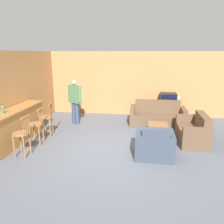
{
  "coord_description": "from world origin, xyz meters",
  "views": [
    {
      "loc": [
        0.81,
        -5.33,
        2.53
      ],
      "look_at": [
        -0.1,
        0.81,
        0.85
      ],
      "focal_mm": 35.0,
      "sensor_mm": 36.0,
      "label": 1
    }
  ],
  "objects_px": {
    "couch_far": "(157,117)",
    "person_by_window": "(75,100)",
    "bar_chair_far": "(47,119)",
    "bar_chair_mid": "(36,126)",
    "bottle": "(3,109)",
    "table_lamp": "(177,95)",
    "bar_chair_near": "(22,136)",
    "armchair_near": "(154,146)",
    "tv_unit": "(167,112)",
    "loveseat_right": "(194,132)",
    "tv": "(168,99)",
    "coffee_table": "(158,128)"
  },
  "relations": [
    {
      "from": "loveseat_right",
      "to": "tv",
      "type": "relative_size",
      "value": 2.23
    },
    {
      "from": "bottle",
      "to": "coffee_table",
      "type": "bearing_deg",
      "value": 17.77
    },
    {
      "from": "loveseat_right",
      "to": "bar_chair_mid",
      "type": "bearing_deg",
      "value": -169.59
    },
    {
      "from": "armchair_near",
      "to": "loveseat_right",
      "type": "bearing_deg",
      "value": 45.16
    },
    {
      "from": "tv",
      "to": "bottle",
      "type": "bearing_deg",
      "value": -142.1
    },
    {
      "from": "armchair_near",
      "to": "tv",
      "type": "bearing_deg",
      "value": 79.6
    },
    {
      "from": "bar_chair_mid",
      "to": "tv",
      "type": "distance_m",
      "value": 5.03
    },
    {
      "from": "bar_chair_near",
      "to": "bar_chair_far",
      "type": "bearing_deg",
      "value": 90.01
    },
    {
      "from": "bar_chair_near",
      "to": "armchair_near",
      "type": "bearing_deg",
      "value": 7.03
    },
    {
      "from": "coffee_table",
      "to": "person_by_window",
      "type": "xyz_separation_m",
      "value": [
        -2.93,
        1.05,
        0.56
      ]
    },
    {
      "from": "bar_chair_far",
      "to": "bottle",
      "type": "height_order",
      "value": "bottle"
    },
    {
      "from": "tv",
      "to": "bar_chair_near",
      "type": "bearing_deg",
      "value": -135.08
    },
    {
      "from": "bar_chair_far",
      "to": "tv",
      "type": "xyz_separation_m",
      "value": [
        3.92,
        2.47,
        0.25
      ]
    },
    {
      "from": "armchair_near",
      "to": "loveseat_right",
      "type": "xyz_separation_m",
      "value": [
        1.18,
        1.19,
        -0.01
      ]
    },
    {
      "from": "armchair_near",
      "to": "bottle",
      "type": "bearing_deg",
      "value": -179.05
    },
    {
      "from": "bar_chair_mid",
      "to": "bar_chair_far",
      "type": "distance_m",
      "value": 0.67
    },
    {
      "from": "tv_unit",
      "to": "loveseat_right",
      "type": "bearing_deg",
      "value": -77.05
    },
    {
      "from": "bar_chair_far",
      "to": "bottle",
      "type": "relative_size",
      "value": 4.21
    },
    {
      "from": "table_lamp",
      "to": "loveseat_right",
      "type": "bearing_deg",
      "value": -84.67
    },
    {
      "from": "coffee_table",
      "to": "bottle",
      "type": "relative_size",
      "value": 4.05
    },
    {
      "from": "bar_chair_near",
      "to": "table_lamp",
      "type": "height_order",
      "value": "table_lamp"
    },
    {
      "from": "tv_unit",
      "to": "bottle",
      "type": "bearing_deg",
      "value": -142.08
    },
    {
      "from": "tv",
      "to": "table_lamp",
      "type": "distance_m",
      "value": 0.35
    },
    {
      "from": "coffee_table",
      "to": "tv",
      "type": "bearing_deg",
      "value": 78.08
    },
    {
      "from": "bar_chair_near",
      "to": "couch_far",
      "type": "relative_size",
      "value": 0.54
    },
    {
      "from": "armchair_near",
      "to": "bottle",
      "type": "distance_m",
      "value": 4.03
    },
    {
      "from": "person_by_window",
      "to": "armchair_near",
      "type": "bearing_deg",
      "value": -39.86
    },
    {
      "from": "bottle",
      "to": "person_by_window",
      "type": "bearing_deg",
      "value": 63.42
    },
    {
      "from": "bar_chair_mid",
      "to": "tv",
      "type": "height_order",
      "value": "bar_chair_mid"
    },
    {
      "from": "bar_chair_far",
      "to": "table_lamp",
      "type": "distance_m",
      "value": 4.93
    },
    {
      "from": "tv_unit",
      "to": "tv",
      "type": "relative_size",
      "value": 1.51
    },
    {
      "from": "table_lamp",
      "to": "person_by_window",
      "type": "distance_m",
      "value": 3.91
    },
    {
      "from": "bottle",
      "to": "table_lamp",
      "type": "distance_m",
      "value": 6.08
    },
    {
      "from": "bar_chair_far",
      "to": "bar_chair_mid",
      "type": "bearing_deg",
      "value": -89.99
    },
    {
      "from": "couch_far",
      "to": "loveseat_right",
      "type": "xyz_separation_m",
      "value": [
        0.97,
        -1.44,
        -0.0
      ]
    },
    {
      "from": "bar_chair_near",
      "to": "armchair_near",
      "type": "relative_size",
      "value": 1.12
    },
    {
      "from": "bar_chair_mid",
      "to": "bar_chair_far",
      "type": "height_order",
      "value": "same"
    },
    {
      "from": "couch_far",
      "to": "tv_unit",
      "type": "bearing_deg",
      "value": 63.85
    },
    {
      "from": "bottle",
      "to": "table_lamp",
      "type": "height_order",
      "value": "bottle"
    },
    {
      "from": "coffee_table",
      "to": "person_by_window",
      "type": "relative_size",
      "value": 0.62
    },
    {
      "from": "bar_chair_mid",
      "to": "loveseat_right",
      "type": "height_order",
      "value": "bar_chair_mid"
    },
    {
      "from": "bar_chair_mid",
      "to": "tv",
      "type": "relative_size",
      "value": 1.64
    },
    {
      "from": "coffee_table",
      "to": "bottle",
      "type": "xyz_separation_m",
      "value": [
        -4.12,
        -1.32,
        0.76
      ]
    },
    {
      "from": "couch_far",
      "to": "person_by_window",
      "type": "distance_m",
      "value": 3.05
    },
    {
      "from": "bottle",
      "to": "bar_chair_far",
      "type": "bearing_deg",
      "value": 58.85
    },
    {
      "from": "couch_far",
      "to": "bar_chair_mid",
      "type": "bearing_deg",
      "value": -147.09
    },
    {
      "from": "couch_far",
      "to": "loveseat_right",
      "type": "relative_size",
      "value": 1.36
    },
    {
      "from": "bottle",
      "to": "person_by_window",
      "type": "distance_m",
      "value": 2.66
    },
    {
      "from": "bar_chair_far",
      "to": "tv",
      "type": "bearing_deg",
      "value": 32.18
    },
    {
      "from": "bar_chair_mid",
      "to": "tv",
      "type": "bearing_deg",
      "value": 38.69
    }
  ]
}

